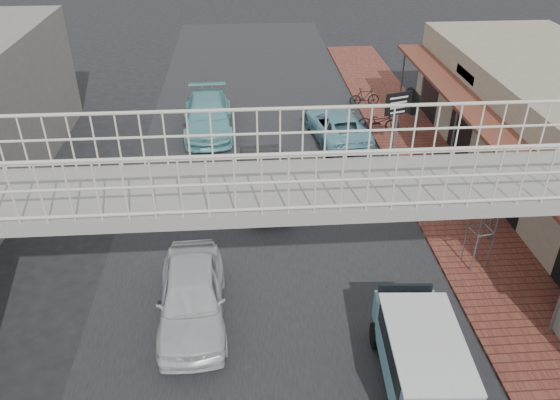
{
  "coord_description": "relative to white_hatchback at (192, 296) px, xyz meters",
  "views": [
    {
      "loc": [
        -0.7,
        -12.6,
        10.19
      ],
      "look_at": [
        0.3,
        1.1,
        1.8
      ],
      "focal_mm": 35.0,
      "sensor_mm": 36.0,
      "label": 1
    }
  ],
  "objects": [
    {
      "name": "ground",
      "position": [
        2.19,
        1.74,
        -0.73
      ],
      "size": [
        120.0,
        120.0,
        0.0
      ],
      "primitive_type": "plane",
      "color": "black",
      "rests_on": "ground"
    },
    {
      "name": "road_strip",
      "position": [
        2.19,
        1.74,
        -0.72
      ],
      "size": [
        10.0,
        60.0,
        0.01
      ],
      "primitive_type": "cube",
      "color": "black",
      "rests_on": "ground"
    },
    {
      "name": "sidewalk",
      "position": [
        8.69,
        4.74,
        -0.68
      ],
      "size": [
        3.0,
        40.0,
        0.1
      ],
      "primitive_type": "cube",
      "color": "brown",
      "rests_on": "ground"
    },
    {
      "name": "footbridge",
      "position": [
        2.19,
        -2.26,
        2.45
      ],
      "size": [
        16.4,
        2.4,
        6.34
      ],
      "color": "gray",
      "rests_on": "ground"
    },
    {
      "name": "white_hatchback",
      "position": [
        0.0,
        0.0,
        0.0
      ],
      "size": [
        1.91,
        4.33,
        1.45
      ],
      "primitive_type": "imported",
      "rotation": [
        0.0,
        0.0,
        0.05
      ],
      "color": "silver",
      "rests_on": "ground"
    },
    {
      "name": "dark_sedan",
      "position": [
        2.19,
        6.16,
        -0.02
      ],
      "size": [
        1.75,
        4.39,
        1.42
      ],
      "primitive_type": "imported",
      "rotation": [
        0.0,
        0.0,
        0.06
      ],
      "color": "black",
      "rests_on": "ground"
    },
    {
      "name": "angkot_curb",
      "position": [
        5.54,
        10.8,
        -0.1
      ],
      "size": [
        2.67,
        4.75,
        1.25
      ],
      "primitive_type": "imported",
      "rotation": [
        0.0,
        0.0,
        3.28
      ],
      "color": "#6AA8B7",
      "rests_on": "ground"
    },
    {
      "name": "angkot_far",
      "position": [
        -0.07,
        12.03,
        0.01
      ],
      "size": [
        2.29,
        5.18,
        1.48
      ],
      "primitive_type": "imported",
      "rotation": [
        0.0,
        0.0,
        0.04
      ],
      "color": "#69B3B6",
      "rests_on": "ground"
    },
    {
      "name": "angkot_van",
      "position": [
        5.19,
        -2.67,
        0.38
      ],
      "size": [
        1.84,
        3.65,
        1.74
      ],
      "rotation": [
        0.0,
        0.0,
        -0.07
      ],
      "color": "black",
      "rests_on": "ground"
    },
    {
      "name": "motorcycle_near",
      "position": [
        7.49,
        11.22,
        -0.15
      ],
      "size": [
        1.91,
        1.02,
        0.95
      ],
      "primitive_type": "imported",
      "rotation": [
        0.0,
        0.0,
        1.35
      ],
      "color": "black",
      "rests_on": "sidewalk"
    },
    {
      "name": "motorcycle_far",
      "position": [
        7.49,
        14.29,
        -0.18
      ],
      "size": [
        1.52,
        0.49,
        0.9
      ],
      "primitive_type": "imported",
      "rotation": [
        0.0,
        0.0,
        1.62
      ],
      "color": "black",
      "rests_on": "sidewalk"
    },
    {
      "name": "street_clock",
      "position": [
        8.18,
        1.57,
        1.81
      ],
      "size": [
        0.75,
        0.66,
        2.94
      ],
      "rotation": [
        0.0,
        0.0,
        0.2
      ],
      "color": "#59595B",
      "rests_on": "sidewalk"
    },
    {
      "name": "arrow_sign",
      "position": [
        8.13,
        8.55,
        1.78
      ],
      "size": [
        1.8,
        1.2,
        2.98
      ],
      "rotation": [
        0.0,
        0.0,
        0.3
      ],
      "color": "#59595B",
      "rests_on": "sidewalk"
    }
  ]
}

